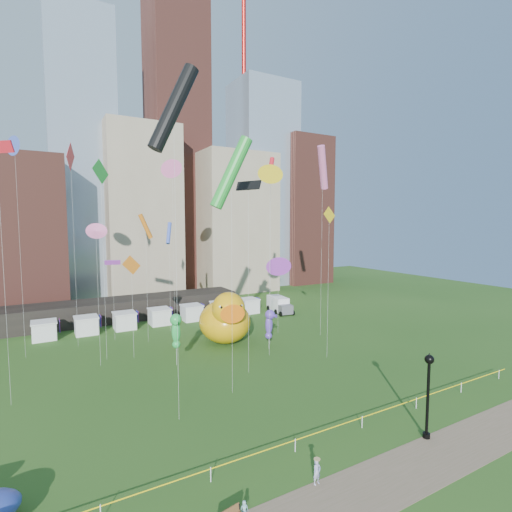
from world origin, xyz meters
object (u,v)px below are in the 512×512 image
small_duck (225,322)px  seahorse_green (176,328)px  lamppost (428,386)px  woman (317,472)px  box_truck (279,304)px  big_duck (226,319)px  seahorse_purple (269,322)px  toddler (244,508)px

small_duck → seahorse_green: size_ratio=0.74×
lamppost → woman: (-9.70, 0.00, -3.00)m
small_duck → box_truck: (12.94, 6.15, -0.03)m
big_duck → seahorse_green: bearing=-138.0°
seahorse_green → woman: (1.18, -22.05, -3.26)m
big_duck → seahorse_purple: big_duck is taller
big_duck → small_duck: size_ratio=2.33×
seahorse_green → seahorse_purple: seahorse_green is taller
lamppost → box_truck: bearing=72.4°
woman → seahorse_purple: bearing=59.5°
box_truck → toddler: size_ratio=7.59×
small_duck → woman: (-8.51, -30.91, -0.59)m
box_truck → seahorse_purple: bearing=-119.2°
big_duck → woman: size_ratio=6.55×
seahorse_green → seahorse_purple: (11.24, -0.38, -0.70)m
seahorse_purple → toddler: bearing=-149.2°
small_duck → toddler: (-13.29, -31.00, -0.91)m
big_duck → toddler: big_duck is taller
woman → toddler: 4.79m
small_duck → box_truck: size_ratio=0.66×
toddler → lamppost: bearing=15.3°
small_duck → woman: size_ratio=2.81×
box_truck → woman: bearing=-112.8°
lamppost → seahorse_purple: bearing=89.0°
toddler → big_duck: bearing=81.9°
seahorse_purple → box_truck: seahorse_purple is taller
seahorse_green → lamppost: (10.88, -22.05, -0.26)m
big_duck → lamppost: (3.25, -26.22, 0.63)m
toddler → seahorse_green: bearing=95.7°
box_truck → toddler: box_truck is taller
box_truck → woman: size_ratio=4.27×
seahorse_green → lamppost: bearing=-44.7°
woman → toddler: woman is taller
lamppost → toddler: bearing=-179.7°
big_duck → woman: big_duck is taller
seahorse_purple → lamppost: lamppost is taller
toddler → woman: bearing=16.0°
seahorse_green → box_truck: size_ratio=0.89×
big_duck → seahorse_green: size_ratio=1.72×
small_duck → seahorse_purple: seahorse_purple is taller
big_duck → toddler: (-11.23, -26.30, -2.69)m
seahorse_green → toddler: bearing=-80.2°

